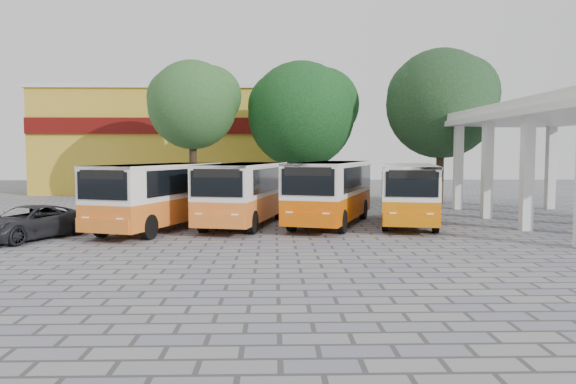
{
  "coord_description": "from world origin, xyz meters",
  "views": [
    {
      "loc": [
        -2.59,
        -21.06,
        3.23
      ],
      "look_at": [
        -1.99,
        3.37,
        1.5
      ],
      "focal_mm": 35.0,
      "sensor_mm": 36.0,
      "label": 1
    }
  ],
  "objects_px": {
    "bus_centre_left": "(244,190)",
    "bus_far_right": "(409,190)",
    "bus_centre_right": "(331,189)",
    "bus_far_left": "(158,192)",
    "parked_car": "(28,223)"
  },
  "relations": [
    {
      "from": "bus_far_left",
      "to": "bus_centre_right",
      "type": "xyz_separation_m",
      "value": [
        7.33,
        1.44,
        0.04
      ]
    },
    {
      "from": "bus_far_left",
      "to": "bus_far_right",
      "type": "xyz_separation_m",
      "value": [
        10.86,
        1.46,
        -0.04
      ]
    },
    {
      "from": "bus_centre_right",
      "to": "bus_centre_left",
      "type": "bearing_deg",
      "value": -158.95
    },
    {
      "from": "bus_centre_left",
      "to": "bus_far_right",
      "type": "height_order",
      "value": "bus_centre_left"
    },
    {
      "from": "bus_centre_left",
      "to": "bus_far_right",
      "type": "distance_m",
      "value": 7.36
    },
    {
      "from": "bus_centre_left",
      "to": "bus_far_right",
      "type": "bearing_deg",
      "value": 14.21
    },
    {
      "from": "bus_centre_left",
      "to": "bus_centre_right",
      "type": "bearing_deg",
      "value": 15.2
    },
    {
      "from": "bus_far_right",
      "to": "bus_centre_left",
      "type": "bearing_deg",
      "value": -166.39
    },
    {
      "from": "bus_centre_left",
      "to": "bus_centre_right",
      "type": "height_order",
      "value": "bus_centre_right"
    },
    {
      "from": "bus_centre_left",
      "to": "bus_far_right",
      "type": "relative_size",
      "value": 1.02
    },
    {
      "from": "bus_far_left",
      "to": "bus_centre_right",
      "type": "bearing_deg",
      "value": 29.96
    },
    {
      "from": "bus_centre_left",
      "to": "bus_far_left",
      "type": "bearing_deg",
      "value": -147.23
    },
    {
      "from": "bus_far_left",
      "to": "bus_centre_left",
      "type": "bearing_deg",
      "value": 38.86
    },
    {
      "from": "bus_far_right",
      "to": "parked_car",
      "type": "bearing_deg",
      "value": -153.3
    },
    {
      "from": "bus_far_left",
      "to": "bus_centre_right",
      "type": "distance_m",
      "value": 7.47
    }
  ]
}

